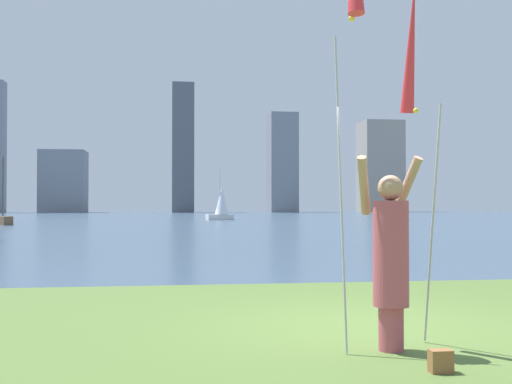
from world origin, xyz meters
name	(u,v)px	position (x,y,z in m)	size (l,w,h in m)	color
ground	(194,221)	(0.00, 50.95, -0.06)	(120.00, 138.00, 0.12)	#4C662D
person	(390,254)	(-0.22, -1.28, 0.98)	(0.73, 0.54, 1.99)	#B24C59
kite_flag_right	(412,52)	(0.27, -0.64, 3.22)	(0.16, 1.01, 4.04)	#B2B2B7
bag	(441,361)	(-0.08, -2.16, 0.10)	(0.20, 0.12, 0.20)	brown
sailboat_4	(3,219)	(-14.03, 40.04, 0.38)	(2.03, 3.08, 4.86)	brown
sailboat_5	(221,204)	(2.51, 51.38, 1.43)	(2.63, 1.57, 4.87)	white
skyline_tower_1	(64,182)	(-20.07, 106.18, 5.31)	(7.55, 6.91, 10.62)	gray
skyline_tower_2	(183,148)	(0.27, 103.22, 11.06)	(3.71, 4.93, 22.13)	#565B66
skyline_tower_3	(282,163)	(17.80, 104.16, 8.72)	(4.84, 6.07, 17.45)	gray
skyline_tower_4	(380,167)	(36.92, 107.26, 8.40)	(7.27, 6.98, 16.80)	gray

